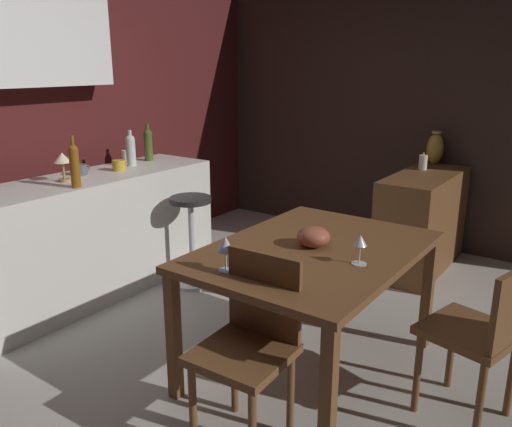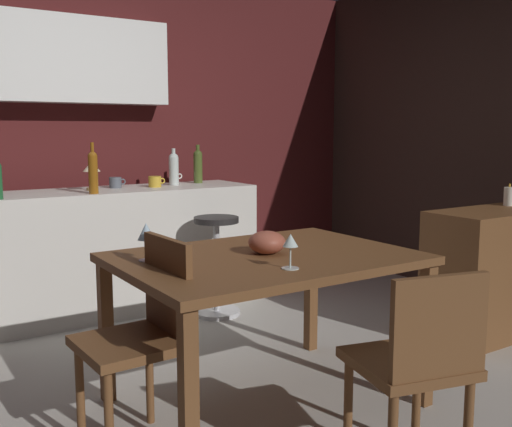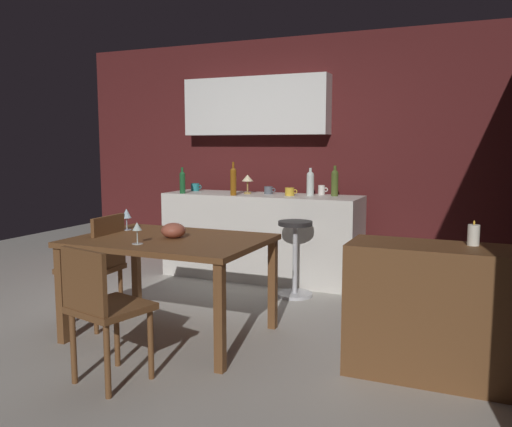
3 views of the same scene
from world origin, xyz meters
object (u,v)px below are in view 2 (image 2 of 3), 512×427
wine_bottle_olive (198,165)px  bar_stool (217,263)px  sideboard_cabinet (501,271)px  wine_glass_left (146,233)px  cup_slate (116,183)px  pillar_candle_tall (509,196)px  wine_bottle_amber (93,171)px  cup_mustard (155,182)px  fruit_bowl (267,242)px  wine_glass_right (290,243)px  chair_near_window (144,332)px  wine_bottle_clear (174,168)px  cup_white (175,177)px  counter_lamp (92,169)px  dining_table (265,271)px  chair_by_doorway (417,363)px

wine_bottle_olive → bar_stool: bearing=-106.9°
sideboard_cabinet → wine_glass_left: bearing=176.1°
cup_slate → pillar_candle_tall: (2.07, -1.86, -0.06)m
wine_bottle_amber → cup_mustard: bearing=21.7°
wine_bottle_amber → fruit_bowl: bearing=-79.5°
wine_glass_right → pillar_candle_tall: size_ratio=1.01×
wine_glass_left → pillar_candle_tall: size_ratio=1.14×
bar_stool → cup_slate: size_ratio=5.73×
sideboard_cabinet → wine_glass_left: wine_glass_left is taller
chair_near_window → wine_bottle_olive: bearing=56.9°
fruit_bowl → wine_glass_left: bearing=162.6°
wine_bottle_amber → bar_stool: bearing=-20.7°
pillar_candle_tall → wine_bottle_clear: bearing=131.1°
chair_near_window → cup_slate: cup_slate is taller
sideboard_cabinet → wine_bottle_amber: (-2.17, 1.63, 0.65)m
cup_white → counter_lamp: bearing=-163.4°
wine_glass_left → counter_lamp: counter_lamp is taller
wine_glass_left → wine_bottle_amber: wine_bottle_amber is taller
cup_mustard → counter_lamp: bearing=179.2°
counter_lamp → pillar_candle_tall: bearing=-37.8°
dining_table → cup_white: bearing=75.9°
fruit_bowl → wine_bottle_olive: bearing=71.3°
fruit_bowl → counter_lamp: size_ratio=0.88×
wine_glass_left → wine_bottle_clear: bearing=61.1°
cup_mustard → cup_white: (0.27, 0.23, 0.01)m
wine_glass_right → chair_near_window: bearing=156.1°
dining_table → pillar_candle_tall: 2.07m
dining_table → cup_mustard: 1.91m
wine_glass_left → fruit_bowl: size_ratio=0.96×
chair_near_window → fruit_bowl: size_ratio=4.90×
bar_stool → cup_mustard: 0.79m
cup_mustard → cup_white: bearing=40.4°
wine_glass_left → fruit_bowl: 0.57m
wine_glass_right → cup_mustard: (0.33, 2.17, 0.09)m
cup_mustard → chair_near_window: bearing=-115.1°
wine_bottle_amber → pillar_candle_tall: (2.34, -1.55, -0.17)m
fruit_bowl → cup_mustard: size_ratio=1.37×
cup_mustard → cup_white: cup_white is taller
cup_white → counter_lamp: 0.79m
wine_bottle_olive → wine_bottle_amber: 1.04m
wine_glass_right → cup_white: 2.47m
bar_stool → chair_near_window: bearing=-129.0°
wine_bottle_clear → cup_slate: (-0.47, 0.02, -0.10)m
wine_glass_right → counter_lamp: counter_lamp is taller
chair_by_doorway → pillar_candle_tall: 2.24m
wine_glass_right → counter_lamp: 2.19m
counter_lamp → dining_table: bearing=-83.2°
wine_glass_right → counter_lamp: (-0.15, 2.17, 0.20)m
chair_near_window → cup_slate: size_ratio=7.06×
cup_mustard → wine_bottle_olive: bearing=17.2°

